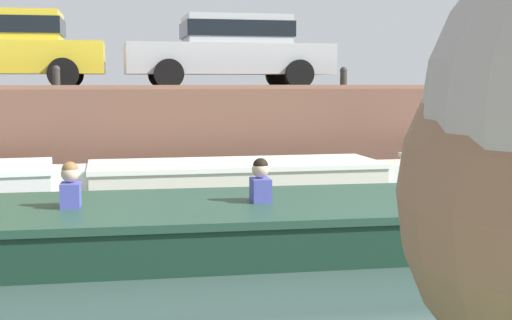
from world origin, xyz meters
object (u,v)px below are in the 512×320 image
(boat_moored_central_cream, at_px, (249,175))
(car_centre_silver, at_px, (231,49))
(car_left_inner_yellow, at_px, (5,46))
(mooring_bollard_mid, at_px, (56,76))
(mooring_bollard_east, at_px, (344,77))
(motorboat_passing, at_px, (207,226))

(boat_moored_central_cream, bearing_deg, car_centre_silver, 84.02)
(car_left_inner_yellow, bearing_deg, boat_moored_central_cream, -37.02)
(car_centre_silver, relative_size, mooring_bollard_mid, 9.89)
(mooring_bollard_mid, xyz_separation_m, mooring_bollard_east, (5.63, 0.00, 0.00))
(boat_moored_central_cream, xyz_separation_m, car_centre_silver, (0.34, 3.23, 2.31))
(car_left_inner_yellow, relative_size, mooring_bollard_mid, 9.23)
(car_centre_silver, distance_m, mooring_bollard_east, 2.57)
(car_left_inner_yellow, bearing_deg, car_centre_silver, 0.02)
(car_centre_silver, relative_size, mooring_bollard_east, 9.89)
(car_centre_silver, height_order, mooring_bollard_east, car_centre_silver)
(car_left_inner_yellow, height_order, mooring_bollard_mid, car_left_inner_yellow)
(motorboat_passing, relative_size, car_left_inner_yellow, 1.75)
(boat_moored_central_cream, bearing_deg, motorboat_passing, -108.66)
(boat_moored_central_cream, xyz_separation_m, car_left_inner_yellow, (-4.28, 3.23, 2.31))
(car_centre_silver, height_order, mooring_bollard_mid, car_centre_silver)
(boat_moored_central_cream, bearing_deg, mooring_bollard_east, 36.97)
(motorboat_passing, bearing_deg, car_centre_silver, 76.58)
(motorboat_passing, bearing_deg, mooring_bollard_east, 57.96)
(car_centre_silver, bearing_deg, mooring_bollard_mid, -158.12)
(mooring_bollard_east, bearing_deg, car_left_inner_yellow, 167.82)
(motorboat_passing, relative_size, mooring_bollard_east, 16.17)
(car_left_inner_yellow, distance_m, car_centre_silver, 4.62)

